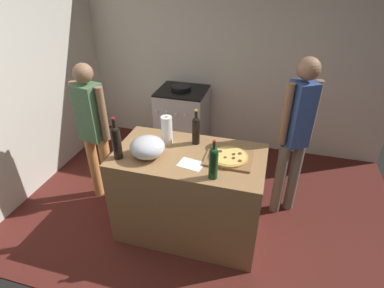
# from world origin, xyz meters

# --- Properties ---
(ground_plane) EXTENTS (4.37, 3.12, 0.02)m
(ground_plane) POSITION_xyz_m (0.00, 1.26, -0.01)
(ground_plane) COLOR #511E19
(kitchen_wall_rear) EXTENTS (4.37, 0.10, 2.60)m
(kitchen_wall_rear) POSITION_xyz_m (0.00, 2.57, 1.30)
(kitchen_wall_rear) COLOR silver
(kitchen_wall_rear) RESTS_ON ground_plane
(kitchen_wall_left) EXTENTS (0.10, 3.12, 2.60)m
(kitchen_wall_left) POSITION_xyz_m (-1.94, 1.26, 1.30)
(kitchen_wall_left) COLOR silver
(kitchen_wall_left) RESTS_ON ground_plane
(counter) EXTENTS (1.35, 0.74, 0.90)m
(counter) POSITION_xyz_m (0.05, 0.71, 0.45)
(counter) COLOR #9E7247
(counter) RESTS_ON ground_plane
(cutting_board) EXTENTS (0.40, 0.32, 0.02)m
(cutting_board) POSITION_xyz_m (0.40, 0.72, 0.91)
(cutting_board) COLOR olive
(cutting_board) RESTS_ON counter
(pizza) EXTENTS (0.33, 0.33, 0.03)m
(pizza) POSITION_xyz_m (0.40, 0.72, 0.93)
(pizza) COLOR tan
(pizza) RESTS_ON cutting_board
(mixing_bowl) EXTENTS (0.30, 0.30, 0.18)m
(mixing_bowl) POSITION_xyz_m (-0.29, 0.58, 0.99)
(mixing_bowl) COLOR #B2B2B7
(mixing_bowl) RESTS_ON counter
(paper_towel_roll) EXTENTS (0.10, 0.10, 0.27)m
(paper_towel_roll) POSITION_xyz_m (-0.20, 0.85, 1.03)
(paper_towel_roll) COLOR white
(paper_towel_roll) RESTS_ON counter
(wine_bottle_dark) EXTENTS (0.08, 0.08, 0.38)m
(wine_bottle_dark) POSITION_xyz_m (-0.52, 0.50, 1.07)
(wine_bottle_dark) COLOR black
(wine_bottle_dark) RESTS_ON counter
(wine_bottle_green) EXTENTS (0.07, 0.07, 0.34)m
(wine_bottle_green) POSITION_xyz_m (0.32, 0.44, 1.05)
(wine_bottle_green) COLOR #143819
(wine_bottle_green) RESTS_ON counter
(wine_bottle_clear) EXTENTS (0.07, 0.07, 0.34)m
(wine_bottle_clear) POSITION_xyz_m (0.06, 0.91, 1.05)
(wine_bottle_clear) COLOR black
(wine_bottle_clear) RESTS_ON counter
(recipe_sheet) EXTENTS (0.23, 0.18, 0.00)m
(recipe_sheet) POSITION_xyz_m (0.11, 0.56, 0.90)
(recipe_sheet) COLOR white
(recipe_sheet) RESTS_ON counter
(stove) EXTENTS (0.64, 0.61, 0.95)m
(stove) POSITION_xyz_m (-0.46, 2.17, 0.46)
(stove) COLOR #B7B7BC
(stove) RESTS_ON ground_plane
(person_in_stripes) EXTENTS (0.40, 0.24, 1.57)m
(person_in_stripes) POSITION_xyz_m (-1.03, 0.92, 0.90)
(person_in_stripes) COLOR #D88C4C
(person_in_stripes) RESTS_ON ground_plane
(person_in_red) EXTENTS (0.32, 0.27, 1.68)m
(person_in_red) POSITION_xyz_m (0.95, 1.26, 0.97)
(person_in_red) COLOR slate
(person_in_red) RESTS_ON ground_plane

